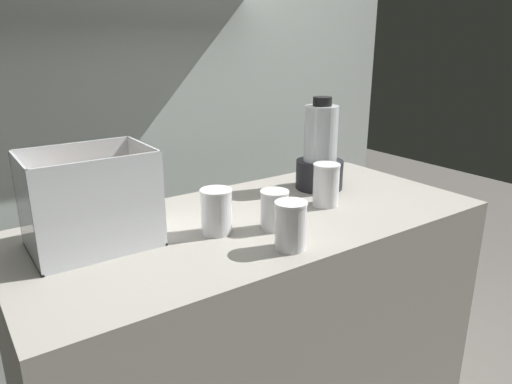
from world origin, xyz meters
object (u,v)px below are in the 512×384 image
blender_pitcher (320,154)px  juice_cup_pomegranate_far_left (217,214)px  juice_cup_beet_left (290,228)px  juice_cup_carrot_right (326,187)px  juice_cup_pomegranate_middle (274,212)px  carrot_display_bin (93,215)px

blender_pitcher → juice_cup_pomegranate_far_left: 0.53m
juice_cup_beet_left → juice_cup_carrot_right: 0.36m
juice_cup_pomegranate_middle → juice_cup_carrot_right: juice_cup_carrot_right is taller
blender_pitcher → juice_cup_beet_left: bearing=-139.8°
juice_cup_pomegranate_far_left → carrot_display_bin: bearing=159.6°
juice_cup_pomegranate_middle → carrot_display_bin: bearing=158.4°
juice_cup_pomegranate_far_left → juice_cup_beet_left: size_ratio=0.99×
juice_cup_beet_left → juice_cup_pomegranate_middle: size_ratio=1.14×
carrot_display_bin → juice_cup_pomegranate_far_left: bearing=-20.4°
juice_cup_pomegranate_middle → juice_cup_carrot_right: bearing=14.0°
carrot_display_bin → juice_cup_pomegranate_middle: (0.45, -0.18, -0.03)m
juice_cup_carrot_right → juice_cup_pomegranate_middle: bearing=-166.0°
carrot_display_bin → blender_pitcher: (0.80, 0.04, 0.04)m
carrot_display_bin → juice_cup_beet_left: 0.50m
carrot_display_bin → juice_cup_pomegranate_far_left: carrot_display_bin is taller
carrot_display_bin → blender_pitcher: blender_pitcher is taller
blender_pitcher → juice_cup_carrot_right: 0.20m
carrot_display_bin → juice_cup_beet_left: (0.40, -0.31, -0.03)m
carrot_display_bin → juice_cup_pomegranate_far_left: size_ratio=2.46×
carrot_display_bin → juice_cup_carrot_right: size_ratio=2.25×
juice_cup_pomegranate_middle → juice_cup_carrot_right: 0.26m
carrot_display_bin → blender_pitcher: 0.81m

